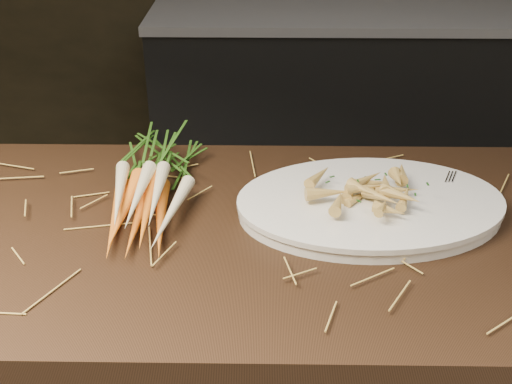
% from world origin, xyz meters
% --- Properties ---
extents(back_counter, '(1.82, 0.62, 0.84)m').
position_xyz_m(back_counter, '(0.30, 2.18, 0.42)').
color(back_counter, black).
rests_on(back_counter, ground).
extents(straw_bedding, '(1.40, 0.60, 0.02)m').
position_xyz_m(straw_bedding, '(0.00, 0.30, 0.91)').
color(straw_bedding, '#AF8D42').
rests_on(straw_bedding, main_counter).
extents(root_veg_bunch, '(0.18, 0.47, 0.09)m').
position_xyz_m(root_veg_bunch, '(-0.33, 0.43, 0.94)').
color(root_veg_bunch, orange).
rests_on(root_veg_bunch, main_counter).
extents(serving_platter, '(0.53, 0.38, 0.03)m').
position_xyz_m(serving_platter, '(0.11, 0.35, 0.91)').
color(serving_platter, white).
rests_on(serving_platter, main_counter).
extents(roasted_veg_heap, '(0.26, 0.20, 0.06)m').
position_xyz_m(roasted_veg_heap, '(0.11, 0.35, 0.96)').
color(roasted_veg_heap, olive).
rests_on(roasted_veg_heap, serving_platter).
extents(serving_fork, '(0.09, 0.18, 0.00)m').
position_xyz_m(serving_fork, '(0.29, 0.34, 0.93)').
color(serving_fork, silver).
rests_on(serving_fork, serving_platter).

